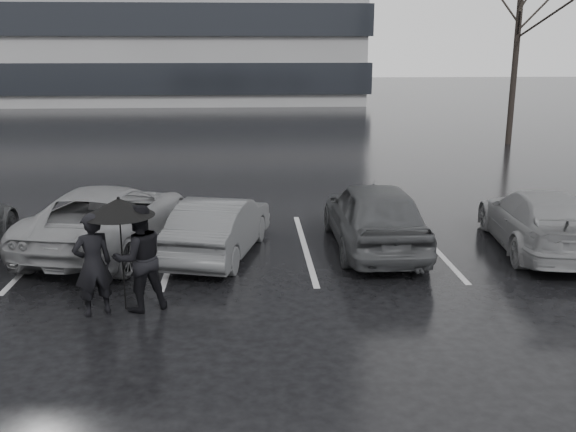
# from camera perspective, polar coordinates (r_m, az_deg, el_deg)

# --- Properties ---
(ground) EXTENTS (160.00, 160.00, 0.00)m
(ground) POSITION_cam_1_polar(r_m,az_deg,el_deg) (11.62, -0.37, -6.53)
(ground) COLOR black
(ground) RESTS_ON ground
(car_main) EXTENTS (1.77, 4.40, 1.50)m
(car_main) POSITION_cam_1_polar(r_m,az_deg,el_deg) (13.80, 7.69, 0.09)
(car_main) COLOR black
(car_main) RESTS_ON ground
(car_west_a) EXTENTS (2.20, 3.98, 1.24)m
(car_west_a) POSITION_cam_1_polar(r_m,az_deg,el_deg) (13.37, -6.10, -0.91)
(car_west_a) COLOR #2D2D2F
(car_west_a) RESTS_ON ground
(car_west_b) EXTENTS (3.30, 5.37, 1.39)m
(car_west_b) POSITION_cam_1_polar(r_m,az_deg,el_deg) (14.26, -15.67, -0.09)
(car_west_b) COLOR #555558
(car_west_b) RESTS_ON ground
(car_east) EXTENTS (2.37, 4.67, 1.30)m
(car_east) POSITION_cam_1_polar(r_m,az_deg,el_deg) (14.67, 21.50, -0.34)
(car_east) COLOR #555558
(car_east) RESTS_ON ground
(pedestrian_left) EXTENTS (0.74, 0.65, 1.71)m
(pedestrian_left) POSITION_cam_1_polar(r_m,az_deg,el_deg) (10.75, -16.94, -4.15)
(pedestrian_left) COLOR black
(pedestrian_left) RESTS_ON ground
(pedestrian_right) EXTENTS (1.08, 0.99, 1.79)m
(pedestrian_right) POSITION_cam_1_polar(r_m,az_deg,el_deg) (10.75, -13.08, -3.66)
(pedestrian_right) COLOR black
(pedestrian_right) RESTS_ON ground
(umbrella) EXTENTS (1.13, 1.13, 1.92)m
(umbrella) POSITION_cam_1_polar(r_m,az_deg,el_deg) (10.59, -14.81, 0.77)
(umbrella) COLOR black
(umbrella) RESTS_ON ground
(stall_stripes) EXTENTS (19.72, 5.00, 0.00)m
(stall_stripes) POSITION_cam_1_polar(r_m,az_deg,el_deg) (13.96, -4.24, -2.84)
(stall_stripes) COLOR #ADADB0
(stall_stripes) RESTS_ON ground
(tree_north) EXTENTS (0.26, 0.26, 8.50)m
(tree_north) POSITION_cam_1_polar(r_m,az_deg,el_deg) (30.13, 19.65, 14.06)
(tree_north) COLOR black
(tree_north) RESTS_ON ground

